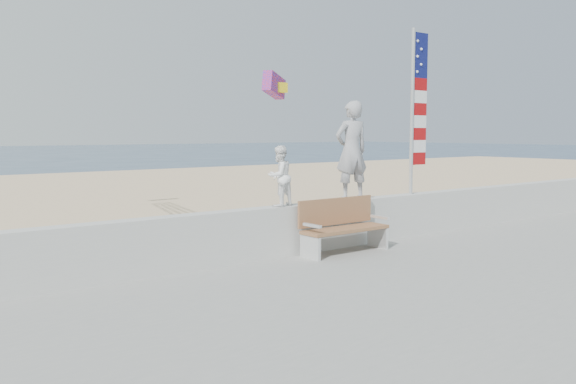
% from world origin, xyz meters
% --- Properties ---
extents(ground, '(220.00, 220.00, 0.00)m').
position_xyz_m(ground, '(0.00, 0.00, 0.00)').
color(ground, '#2F445E').
rests_on(ground, ground).
extents(sand, '(90.00, 40.00, 0.08)m').
position_xyz_m(sand, '(0.00, 9.00, 0.04)').
color(sand, beige).
rests_on(sand, ground).
extents(seawall, '(30.00, 0.35, 0.90)m').
position_xyz_m(seawall, '(0.00, 2.00, 0.63)').
color(seawall, beige).
rests_on(seawall, boardwalk).
extents(adult, '(0.78, 0.59, 1.93)m').
position_xyz_m(adult, '(1.93, 2.00, 2.05)').
color(adult, '#98989D').
rests_on(adult, seawall).
extents(child, '(0.59, 0.50, 1.09)m').
position_xyz_m(child, '(0.16, 2.00, 1.62)').
color(child, white).
rests_on(child, seawall).
extents(bench, '(1.80, 0.57, 1.00)m').
position_xyz_m(bench, '(1.27, 1.55, 0.69)').
color(bench, '#986742').
rests_on(bench, boardwalk).
extents(flag, '(0.50, 0.08, 3.50)m').
position_xyz_m(flag, '(3.82, 2.00, 2.99)').
color(flag, silver).
rests_on(flag, seawall).
extents(parafoil_kite, '(0.89, 0.65, 0.62)m').
position_xyz_m(parafoil_kite, '(2.05, 4.67, 3.47)').
color(parafoil_kite, red).
rests_on(parafoil_kite, ground).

